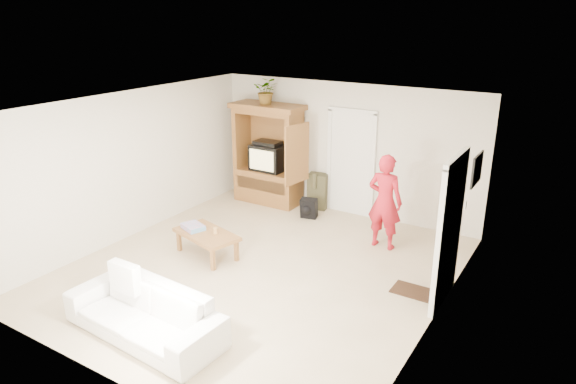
% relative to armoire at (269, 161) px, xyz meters
% --- Properties ---
extents(floor, '(6.00, 6.00, 0.00)m').
position_rel_armoire_xyz_m(floor, '(1.58, -2.66, -0.91)').
color(floor, tan).
rests_on(floor, ground).
extents(ceiling, '(6.00, 6.00, 0.00)m').
position_rel_armoire_xyz_m(ceiling, '(1.58, -2.66, 1.69)').
color(ceiling, white).
rests_on(ceiling, floor).
extents(wall_back, '(5.50, 0.00, 5.50)m').
position_rel_armoire_xyz_m(wall_back, '(1.58, 0.34, 0.39)').
color(wall_back, silver).
rests_on(wall_back, floor).
extents(wall_front, '(5.50, 0.00, 5.50)m').
position_rel_armoire_xyz_m(wall_front, '(1.58, -5.66, 0.39)').
color(wall_front, silver).
rests_on(wall_front, floor).
extents(wall_left, '(0.00, 6.00, 6.00)m').
position_rel_armoire_xyz_m(wall_left, '(-1.17, -2.66, 0.39)').
color(wall_left, silver).
rests_on(wall_left, floor).
extents(wall_right, '(0.00, 6.00, 6.00)m').
position_rel_armoire_xyz_m(wall_right, '(4.33, -2.66, 0.39)').
color(wall_right, silver).
rests_on(wall_right, floor).
extents(armoire, '(1.82, 1.14, 2.10)m').
position_rel_armoire_xyz_m(armoire, '(0.00, 0.00, 0.00)').
color(armoire, brown).
rests_on(armoire, floor).
extents(door_back, '(0.85, 0.05, 2.04)m').
position_rel_armoire_xyz_m(door_back, '(1.73, 0.31, 0.11)').
color(door_back, white).
rests_on(door_back, floor).
extents(doorway_right, '(0.05, 0.90, 2.04)m').
position_rel_armoire_xyz_m(doorway_right, '(4.30, -2.06, 0.11)').
color(doorway_right, black).
rests_on(doorway_right, floor).
extents(framed_picture, '(0.03, 0.60, 0.48)m').
position_rel_armoire_xyz_m(framed_picture, '(4.31, -0.76, 0.69)').
color(framed_picture, black).
rests_on(framed_picture, wall_right).
extents(doormat, '(0.60, 0.40, 0.02)m').
position_rel_armoire_xyz_m(doormat, '(3.88, -2.06, -0.90)').
color(doormat, '#382316').
rests_on(doormat, floor).
extents(plant, '(0.61, 0.57, 0.54)m').
position_rel_armoire_xyz_m(plant, '(-0.02, -0.03, 1.46)').
color(plant, '#4C7238').
rests_on(plant, armoire).
extents(man, '(0.62, 0.42, 1.66)m').
position_rel_armoire_xyz_m(man, '(2.91, -0.85, -0.08)').
color(man, red).
rests_on(man, floor).
extents(sofa, '(2.20, 0.97, 0.63)m').
position_rel_armoire_xyz_m(sofa, '(1.33, -4.85, -0.59)').
color(sofa, white).
rests_on(sofa, floor).
extents(coffee_table, '(1.24, 0.88, 0.42)m').
position_rel_armoire_xyz_m(coffee_table, '(0.55, -2.72, -0.54)').
color(coffee_table, olive).
rests_on(coffee_table, floor).
extents(towel, '(0.45, 0.39, 0.08)m').
position_rel_armoire_xyz_m(towel, '(0.27, -2.72, -0.45)').
color(towel, '#DE4A61').
rests_on(towel, coffee_table).
extents(candle, '(0.08, 0.08, 0.10)m').
position_rel_armoire_xyz_m(candle, '(0.70, -2.67, -0.44)').
color(candle, tan).
rests_on(candle, coffee_table).
extents(backpack_black, '(0.35, 0.25, 0.39)m').
position_rel_armoire_xyz_m(backpack_black, '(1.18, -0.38, -0.71)').
color(backpack_black, black).
rests_on(backpack_black, floor).
extents(backpack_olive, '(0.44, 0.36, 0.74)m').
position_rel_armoire_xyz_m(backpack_olive, '(1.07, 0.19, -0.54)').
color(backpack_olive, '#47442B').
rests_on(backpack_olive, floor).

